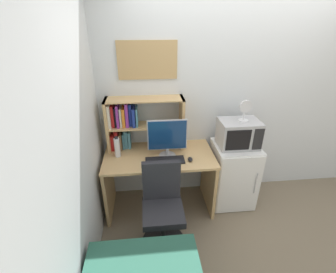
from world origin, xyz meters
name	(u,v)px	position (x,y,z in m)	size (l,w,h in m)	color
wall_back	(263,98)	(0.40, 0.02, 1.30)	(6.40, 0.04, 2.60)	silver
wall_left	(45,196)	(-1.62, -1.60, 1.30)	(0.04, 4.40, 2.60)	silver
desk	(159,172)	(-0.92, -0.34, 0.53)	(1.27, 0.67, 0.76)	tan
hutch_bookshelf	(132,122)	(-1.21, -0.11, 1.09)	(0.89, 0.25, 0.62)	tan
monitor	(167,137)	(-0.83, -0.37, 1.01)	(0.44, 0.19, 0.45)	#B7B7BC
keyboard	(165,160)	(-0.86, -0.48, 0.77)	(0.43, 0.15, 0.02)	black
computer_mouse	(190,159)	(-0.58, -0.49, 0.78)	(0.05, 0.08, 0.03)	black
water_bottle	(117,147)	(-1.39, -0.32, 0.88)	(0.06, 0.06, 0.25)	silver
mini_fridge	(233,174)	(0.01, -0.31, 0.41)	(0.52, 0.51, 0.82)	white
microwave	(239,134)	(0.01, -0.31, 0.98)	(0.46, 0.33, 0.32)	#ADADB2
desk_fan	(245,110)	(0.05, -0.31, 1.28)	(0.14, 0.11, 0.25)	silver
desk_chair	(163,211)	(-0.92, -0.86, 0.41)	(0.47, 0.47, 0.93)	black
wall_corkboard	(147,60)	(-1.01, -0.01, 1.77)	(0.65, 0.02, 0.41)	tan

